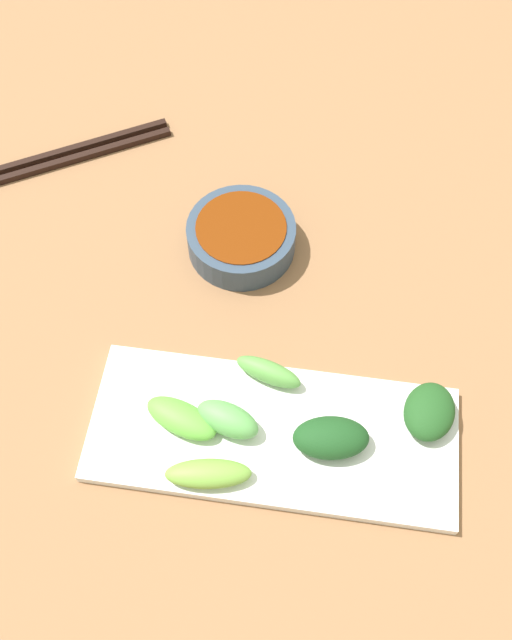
{
  "coord_description": "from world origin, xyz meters",
  "views": [
    {
      "loc": [
        0.31,
        0.04,
        0.66
      ],
      "look_at": [
        -0.04,
        -0.0,
        0.05
      ],
      "focal_mm": 39.98,
      "sensor_mm": 36.0,
      "label": 1
    }
  ],
  "objects": [
    {
      "name": "tabletop",
      "position": [
        0.0,
        0.0,
        0.01
      ],
      "size": [
        2.1,
        2.1,
        0.02
      ],
      "primitive_type": "cube",
      "color": "#946743",
      "rests_on": "ground"
    },
    {
      "name": "sauce_bowl",
      "position": [
        -0.14,
        -0.04,
        0.04
      ],
      "size": [
        0.12,
        0.12,
        0.04
      ],
      "color": "#324358",
      "rests_on": "tabletop"
    },
    {
      "name": "serving_plate",
      "position": [
        0.07,
        0.03,
        0.03
      ],
      "size": [
        0.14,
        0.34,
        0.01
      ],
      "primitive_type": "cube",
      "color": "white",
      "rests_on": "tabletop"
    },
    {
      "name": "broccoli_leafy_0",
      "position": [
        0.04,
        0.17,
        0.05
      ],
      "size": [
        0.07,
        0.06,
        0.03
      ],
      "primitive_type": "ellipsoid",
      "rotation": [
        0.0,
        0.0,
        -0.23
      ],
      "color": "#215120",
      "rests_on": "serving_plate"
    },
    {
      "name": "broccoli_leafy_1",
      "position": [
        0.07,
        0.08,
        0.05
      ],
      "size": [
        0.05,
        0.07,
        0.03
      ],
      "primitive_type": "ellipsoid",
      "rotation": [
        0.0,
        0.0,
        0.15
      ],
      "color": "#1C4A1E",
      "rests_on": "serving_plate"
    },
    {
      "name": "broccoli_stalk_2",
      "position": [
        0.07,
        -0.06,
        0.04
      ],
      "size": [
        0.05,
        0.08,
        0.02
      ],
      "primitive_type": "ellipsoid",
      "rotation": [
        0.0,
        0.0,
        -0.34
      ],
      "color": "#62B43E",
      "rests_on": "serving_plate"
    },
    {
      "name": "broccoli_stalk_3",
      "position": [
        0.07,
        -0.02,
        0.05
      ],
      "size": [
        0.05,
        0.07,
        0.03
      ],
      "primitive_type": "ellipsoid",
      "rotation": [
        0.0,
        0.0,
        -0.3
      ],
      "color": "#60AD55",
      "rests_on": "serving_plate"
    },
    {
      "name": "broccoli_stalk_4",
      "position": [
        0.12,
        -0.03,
        0.04
      ],
      "size": [
        0.04,
        0.08,
        0.02
      ],
      "primitive_type": "ellipsoid",
      "rotation": [
        0.0,
        0.0,
        0.16
      ],
      "color": "#76AD40",
      "rests_on": "serving_plate"
    },
    {
      "name": "broccoli_stalk_5",
      "position": [
        0.02,
        0.01,
        0.04
      ],
      "size": [
        0.04,
        0.07,
        0.02
      ],
      "primitive_type": "ellipsoid",
      "rotation": [
        0.0,
        0.0,
        -0.28
      ],
      "color": "#5DA047",
      "rests_on": "serving_plate"
    },
    {
      "name": "chopsticks",
      "position": [
        -0.24,
        -0.25,
        0.02
      ],
      "size": [
        0.14,
        0.21,
        0.01
      ],
      "rotation": [
        0.0,
        0.0,
        0.52
      ],
      "color": "black",
      "rests_on": "tabletop"
    }
  ]
}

